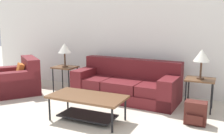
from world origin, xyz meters
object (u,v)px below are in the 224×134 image
side_table_right (200,82)px  backpack (196,113)px  armchair (17,81)px  coffee_table (87,102)px  side_table_left (65,69)px  couch (126,85)px  table_lamp_right (202,56)px  table_lamp_left (64,49)px

side_table_right → backpack: (0.02, -0.71, -0.34)m
armchair → backpack: (3.93, -0.16, -0.11)m
coffee_table → side_table_left: (-1.34, 1.29, 0.21)m
couch → coffee_table: bearing=-96.0°
coffee_table → table_lamp_right: size_ratio=2.35×
coffee_table → side_table_left: size_ratio=2.12×
armchair → backpack: bearing=-2.3°
armchair → side_table_right: bearing=8.0°
side_table_right → backpack: side_table_right is taller
couch → backpack: couch is taller
couch → backpack: bearing=-27.9°
armchair → table_lamp_left: (0.95, 0.55, 0.72)m
couch → armchair: bearing=-165.3°
armchair → backpack: armchair is taller
side_table_left → table_lamp_left: table_lamp_left is taller
side_table_left → backpack: bearing=-13.3°
side_table_left → side_table_right: same height
side_table_left → table_lamp_left: bearing=-80.5°
coffee_table → table_lamp_left: bearing=136.0°
couch → side_table_left: size_ratio=3.78×
table_lamp_left → side_table_left: bearing=99.5°
table_lamp_left → armchair: bearing=-150.0°
side_table_left → backpack: side_table_left is taller
side_table_left → coffee_table: bearing=-44.0°
side_table_left → side_table_right: (2.96, 0.00, 0.00)m
side_table_left → table_lamp_left: size_ratio=1.11×
coffee_table → table_lamp_right: (1.62, 1.29, 0.69)m
side_table_left → armchair: bearing=-150.0°
armchair → table_lamp_right: bearing=8.0°
couch → side_table_right: 1.50m
side_table_left → table_lamp_right: (2.96, -0.00, 0.48)m
armchair → coffee_table: 2.41m
table_lamp_left → coffee_table: bearing=-44.0°
coffee_table → side_table_right: 2.08m
couch → coffee_table: size_ratio=1.78×
couch → armchair: 2.51m
coffee_table → side_table_left: bearing=136.0°
coffee_table → table_lamp_left: size_ratio=2.35×
armchair → side_table_right: size_ratio=2.34×
armchair → table_lamp_right: table_lamp_right is taller
armchair → side_table_left: size_ratio=2.34×
side_table_left → table_lamp_right: bearing=-0.0°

